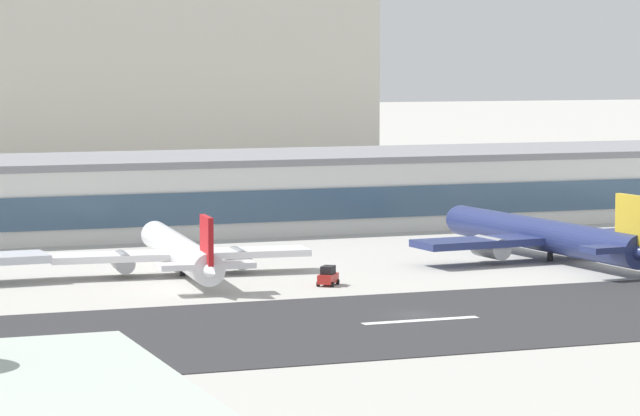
{
  "coord_description": "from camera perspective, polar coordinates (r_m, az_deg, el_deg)",
  "views": [
    {
      "loc": [
        -62.27,
        -140.24,
        25.15
      ],
      "look_at": [
        3.25,
        34.86,
        7.38
      ],
      "focal_mm": 88.49,
      "sensor_mm": 36.0,
      "label": 1
    }
  ],
  "objects": [
    {
      "name": "distant_hotel_block",
      "position": [
        328.68,
        -9.37,
        5.3
      ],
      "size": [
        126.71,
        36.53,
        49.66
      ],
      "primitive_type": "cube",
      "color": "beige",
      "rests_on": "ground_plane"
    },
    {
      "name": "ground_plane",
      "position": [
        155.49,
        3.39,
        -3.89
      ],
      "size": [
        1400.0,
        1400.0,
        0.0
      ],
      "primitive_type": "plane",
      "color": "#B2AFA8"
    },
    {
      "name": "service_baggage_tug_2",
      "position": [
        175.14,
        0.29,
        -2.48
      ],
      "size": [
        3.21,
        3.52,
        2.2
      ],
      "rotation": [
        0.0,
        0.0,
        4.06
      ],
      "color": "#B2231E",
      "rests_on": "ground_plane"
    },
    {
      "name": "terminal_building",
      "position": [
        235.23,
        -2.62,
        0.63
      ],
      "size": [
        209.81,
        28.78,
        10.97
      ],
      "color": "silver",
      "rests_on": "ground_plane"
    },
    {
      "name": "runway_strip",
      "position": [
        152.31,
        3.93,
        -4.07
      ],
      "size": [
        800.0,
        33.99,
        0.08
      ],
      "primitive_type": "cube",
      "color": "#2D2D30",
      "rests_on": "ground_plane"
    },
    {
      "name": "runway_centreline_dash_3",
      "position": [
        140.7,
        -11.3,
        -4.94
      ],
      "size": [
        12.0,
        1.2,
        0.01
      ],
      "primitive_type": "cube",
      "color": "white",
      "rests_on": "runway_strip"
    },
    {
      "name": "runway_centreline_dash_4",
      "position": [
        151.99,
        3.66,
        -4.07
      ],
      "size": [
        12.0,
        1.2,
        0.01
      ],
      "primitive_type": "cube",
      "color": "white",
      "rests_on": "runway_strip"
    },
    {
      "name": "airliner_gold_tail_gate_2",
      "position": [
        198.02,
        8.29,
        -1.03
      ],
      "size": [
        35.76,
        46.02,
        9.61
      ],
      "rotation": [
        0.0,
        0.0,
        1.65
      ],
      "color": "navy",
      "rests_on": "ground_plane"
    },
    {
      "name": "airliner_red_tail_gate_1",
      "position": [
        183.39,
        -5.01,
        -1.63
      ],
      "size": [
        30.62,
        40.23,
        8.4
      ],
      "rotation": [
        0.0,
        0.0,
        1.48
      ],
      "color": "white",
      "rests_on": "ground_plane"
    }
  ]
}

